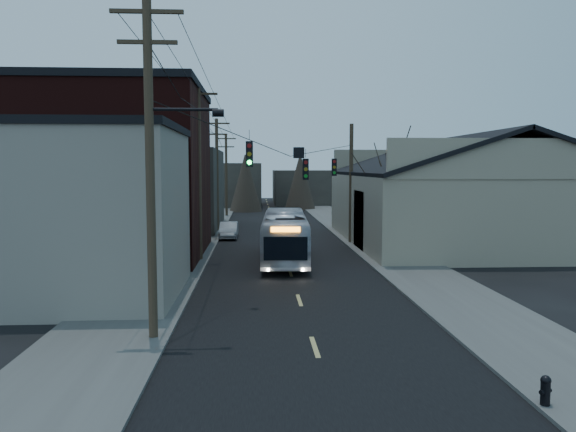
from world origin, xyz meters
The scene contains 15 objects.
ground centered at (0.00, 0.00, 0.00)m, with size 160.00×160.00×0.00m, color black.
road_surface centered at (0.00, 30.00, 0.01)m, with size 9.00×110.00×0.02m, color black.
sidewalk_left centered at (-6.50, 30.00, 0.06)m, with size 4.00×110.00×0.12m, color #474744.
sidewalk_right centered at (6.50, 30.00, 0.06)m, with size 4.00×110.00×0.12m, color #474744.
building_clapboard centered at (-9.00, 9.00, 3.50)m, with size 8.00×8.00×7.00m, color slate.
building_brick centered at (-10.00, 20.00, 5.00)m, with size 10.00×12.00×10.00m, color black.
building_left_far centered at (-9.50, 36.00, 3.50)m, with size 9.00×14.00×7.00m, color #36302B.
warehouse centered at (13.00, 25.00, 2.70)m, with size 16.16×20.60×7.73m.
building_far_left centered at (-6.00, 65.00, 3.00)m, with size 10.00×12.00×6.00m, color #36302B.
building_far_right centered at (7.00, 70.00, 2.50)m, with size 12.00×14.00×5.00m, color #36302B.
bare_tree centered at (6.50, 20.00, 3.60)m, with size 0.40×0.40×7.20m, color black.
utility_lines centered at (-3.11, 24.14, 4.95)m, with size 11.24×45.28×10.50m.
bus centered at (-0.09, 17.60, 1.47)m, with size 2.47×10.54×2.93m, color silver.
parked_car centered at (-3.84, 28.43, 0.63)m, with size 1.34×3.83×1.26m, color #93969A.
fire_hydrant centered at (4.70, -2.67, 0.48)m, with size 0.33×0.23×0.68m.
Camera 1 is at (-1.76, -14.49, 5.43)m, focal length 35.00 mm.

